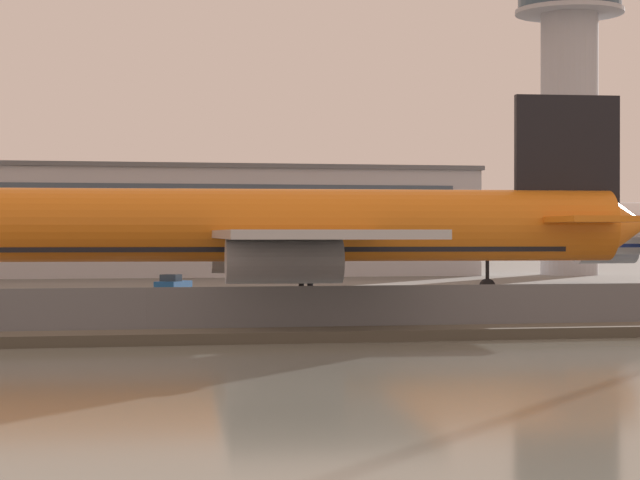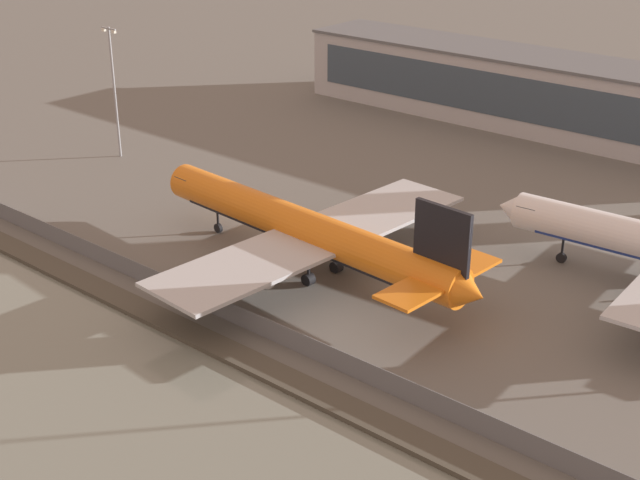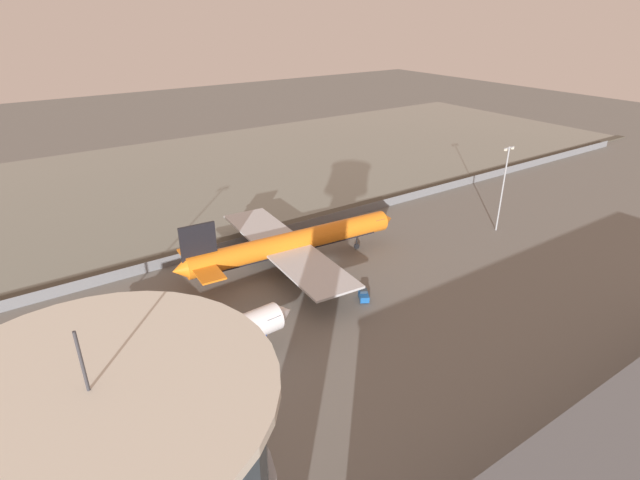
% 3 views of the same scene
% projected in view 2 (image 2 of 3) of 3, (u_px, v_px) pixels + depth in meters
% --- Properties ---
extents(ground_plane, '(500.00, 500.00, 0.00)m').
position_uv_depth(ground_plane, '(270.00, 247.00, 108.00)').
color(ground_plane, '#66635E').
extents(shoreline_seawall, '(320.00, 3.00, 0.50)m').
position_uv_depth(shoreline_seawall, '(136.00, 307.00, 93.62)').
color(shoreline_seawall, '#474238').
rests_on(shoreline_seawall, ground).
extents(perimeter_fence, '(280.00, 0.10, 2.24)m').
position_uv_depth(perimeter_fence, '(168.00, 285.00, 96.39)').
color(perimeter_fence, slate).
rests_on(perimeter_fence, ground).
extents(cargo_jet_orange, '(48.96, 42.46, 13.34)m').
position_uv_depth(cargo_jet_orange, '(308.00, 231.00, 99.83)').
color(cargo_jet_orange, orange).
rests_on(cargo_jet_orange, ground).
extents(baggage_tug, '(3.00, 3.57, 1.80)m').
position_uv_depth(baggage_tug, '(376.00, 211.00, 116.67)').
color(baggage_tug, '#19519E').
rests_on(baggage_tug, ground).
extents(terminal_building, '(85.63, 14.77, 12.39)m').
position_uv_depth(terminal_building, '(531.00, 91.00, 151.55)').
color(terminal_building, '#B2B2B7').
rests_on(terminal_building, ground).
extents(apron_light_mast_apron_east, '(3.20, 0.40, 20.05)m').
position_uv_depth(apron_light_mast_apron_east, '(114.00, 85.00, 134.77)').
color(apron_light_mast_apron_east, '#93969B').
rests_on(apron_light_mast_apron_east, ground).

